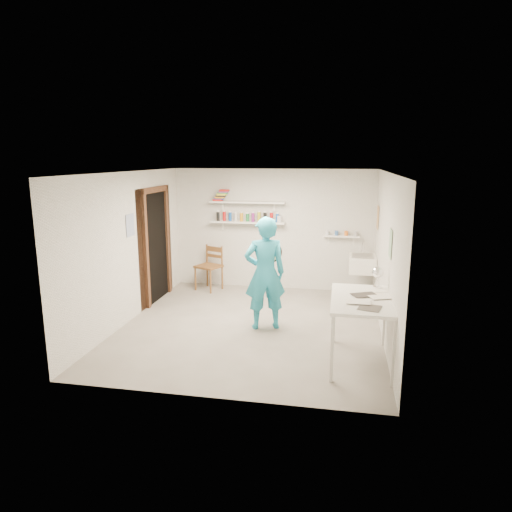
% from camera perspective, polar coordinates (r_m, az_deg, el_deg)
% --- Properties ---
extents(floor, '(4.00, 4.50, 0.02)m').
position_cam_1_polar(floor, '(7.31, -0.58, -8.80)').
color(floor, slate).
rests_on(floor, ground).
extents(ceiling, '(4.00, 4.50, 0.02)m').
position_cam_1_polar(ceiling, '(6.83, -0.63, 10.51)').
color(ceiling, silver).
rests_on(ceiling, wall_back).
extents(wall_back, '(4.00, 0.02, 2.40)m').
position_cam_1_polar(wall_back, '(9.16, 2.15, 3.34)').
color(wall_back, silver).
rests_on(wall_back, ground).
extents(wall_front, '(4.00, 0.02, 2.40)m').
position_cam_1_polar(wall_front, '(4.84, -5.84, -4.82)').
color(wall_front, silver).
rests_on(wall_front, ground).
extents(wall_left, '(0.02, 4.50, 2.40)m').
position_cam_1_polar(wall_left, '(7.62, -15.61, 1.07)').
color(wall_left, silver).
rests_on(wall_left, ground).
extents(wall_right, '(0.02, 4.50, 2.40)m').
position_cam_1_polar(wall_right, '(6.88, 16.05, -0.13)').
color(wall_right, silver).
rests_on(wall_right, ground).
extents(doorway_recess, '(0.02, 0.90, 2.00)m').
position_cam_1_polar(doorway_recess, '(8.58, -12.36, 1.10)').
color(doorway_recess, black).
rests_on(doorway_recess, wall_left).
extents(corridor_box, '(1.40, 1.50, 2.10)m').
position_cam_1_polar(corridor_box, '(8.87, -16.60, 1.55)').
color(corridor_box, brown).
rests_on(corridor_box, ground).
extents(door_lintel, '(0.06, 1.05, 0.10)m').
position_cam_1_polar(door_lintel, '(8.44, -12.56, 8.10)').
color(door_lintel, brown).
rests_on(door_lintel, wall_left).
extents(door_jamb_near, '(0.06, 0.10, 2.00)m').
position_cam_1_polar(door_jamb_near, '(8.13, -13.59, 0.42)').
color(door_jamb_near, brown).
rests_on(door_jamb_near, ground).
extents(door_jamb_far, '(0.06, 0.10, 2.00)m').
position_cam_1_polar(door_jamb_far, '(9.03, -11.01, 1.70)').
color(door_jamb_far, brown).
rests_on(door_jamb_far, ground).
extents(shelf_lower, '(1.50, 0.22, 0.03)m').
position_cam_1_polar(shelf_lower, '(9.10, -1.09, 4.24)').
color(shelf_lower, white).
rests_on(shelf_lower, wall_back).
extents(shelf_upper, '(1.50, 0.22, 0.03)m').
position_cam_1_polar(shelf_upper, '(9.06, -1.10, 6.75)').
color(shelf_upper, white).
rests_on(shelf_upper, wall_back).
extents(ledge_shelf, '(0.70, 0.14, 0.03)m').
position_cam_1_polar(ledge_shelf, '(8.99, 10.61, 2.45)').
color(ledge_shelf, white).
rests_on(ledge_shelf, wall_back).
extents(poster_left, '(0.01, 0.28, 0.36)m').
position_cam_1_polar(poster_left, '(7.59, -15.45, 3.73)').
color(poster_left, '#334C7F').
rests_on(poster_left, wall_left).
extents(poster_right_a, '(0.01, 0.34, 0.42)m').
position_cam_1_polar(poster_right_a, '(8.59, 14.98, 4.69)').
color(poster_right_a, '#995933').
rests_on(poster_right_a, wall_right).
extents(poster_right_b, '(0.01, 0.30, 0.38)m').
position_cam_1_polar(poster_right_b, '(6.28, 16.46, 1.50)').
color(poster_right_b, '#3F724C').
rests_on(poster_right_b, wall_right).
extents(belfast_sink, '(0.48, 0.60, 0.30)m').
position_cam_1_polar(belfast_sink, '(8.62, 13.14, -0.93)').
color(belfast_sink, white).
rests_on(belfast_sink, wall_right).
extents(man, '(0.74, 0.61, 1.75)m').
position_cam_1_polar(man, '(6.98, 1.13, -2.19)').
color(man, '#259AB9').
rests_on(man, ground).
extents(wall_clock, '(0.31, 0.14, 0.31)m').
position_cam_1_polar(wall_clock, '(7.10, 2.01, 0.47)').
color(wall_clock, '#F2E7A5').
rests_on(wall_clock, man).
extents(wooden_chair, '(0.59, 0.57, 0.97)m').
position_cam_1_polar(wooden_chair, '(9.16, -5.94, -1.29)').
color(wooden_chair, brown).
rests_on(wooden_chair, ground).
extents(work_table, '(0.78, 1.30, 0.87)m').
position_cam_1_polar(work_table, '(6.09, 12.97, -9.06)').
color(work_table, silver).
rests_on(work_table, ground).
extents(desk_lamp, '(0.16, 0.16, 0.16)m').
position_cam_1_polar(desk_lamp, '(6.41, 15.00, -1.97)').
color(desk_lamp, white).
rests_on(desk_lamp, work_table).
extents(spray_cans, '(1.34, 0.06, 0.17)m').
position_cam_1_polar(spray_cans, '(9.09, -1.09, 4.86)').
color(spray_cans, black).
rests_on(spray_cans, shelf_lower).
extents(book_stack, '(0.32, 0.14, 0.22)m').
position_cam_1_polar(book_stack, '(9.17, -4.38, 7.58)').
color(book_stack, red).
rests_on(book_stack, shelf_upper).
extents(ledge_pots, '(0.48, 0.07, 0.09)m').
position_cam_1_polar(ledge_pots, '(8.98, 10.62, 2.83)').
color(ledge_pots, silver).
rests_on(ledge_pots, ledge_shelf).
extents(papers, '(0.30, 0.22, 0.02)m').
position_cam_1_polar(papers, '(5.95, 13.18, -5.05)').
color(papers, silver).
rests_on(papers, work_table).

